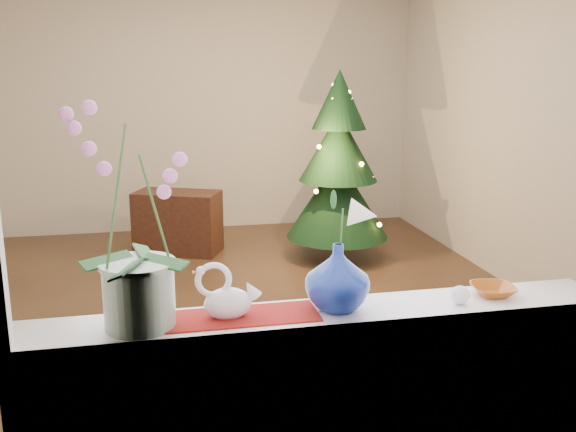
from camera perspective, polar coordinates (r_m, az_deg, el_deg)
The scene contains 15 objects.
ground at distance 4.87m, azimuth -4.23°, elevation -8.21°, with size 5.00×5.00×0.00m, color #392317.
wall_back at distance 7.03m, azimuth -7.23°, elevation 9.75°, with size 4.50×0.10×2.70m, color beige.
wall_front at distance 2.12m, azimuth 4.32°, elevation 1.17°, with size 4.50×0.10×2.70m, color beige.
wall_right at distance 5.33m, azimuth 20.47°, elevation 7.83°, with size 0.10×5.00×2.70m, color beige.
windowsill at distance 2.37m, azimuth 3.25°, elevation -8.82°, with size 2.20×0.26×0.04m, color white.
window_frame at distance 2.10m, azimuth 4.26°, elevation 10.71°, with size 2.22×0.06×1.60m, color white, non-canonical shape.
runner at distance 2.30m, azimuth -6.03°, elevation -9.00°, with size 0.70×0.20×0.01m, color maroon.
orchid_pot at distance 2.17m, azimuth -13.47°, elevation -0.18°, with size 0.26×0.26×0.76m, color silver, non-canonical shape.
swan at distance 2.27m, azimuth -5.39°, elevation -6.71°, with size 0.23×0.11×0.20m, color silver, non-canonical shape.
blue_vase at distance 2.34m, azimuth 4.44°, elevation -4.98°, with size 0.27×0.27×0.28m, color navy.
lily at distance 2.27m, azimuth 4.55°, elevation 0.96°, with size 0.16×0.09×0.21m, color white, non-canonical shape.
paperweight at distance 2.49m, azimuth 15.05°, elevation -6.81°, with size 0.07×0.07×0.07m, color silver.
amber_dish at distance 2.63m, azimuth 17.75°, elevation -6.36°, with size 0.14×0.14×0.04m, color #8F440F.
xmas_tree at distance 5.94m, azimuth 4.48°, elevation 4.48°, with size 0.95×0.95×1.74m, color black, non-canonical shape.
side_table at distance 6.27m, azimuth -9.76°, elevation -0.54°, with size 0.79×0.40×0.60m, color black.
Camera 1 is at (-0.58, -4.49, 1.80)m, focal length 40.00 mm.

